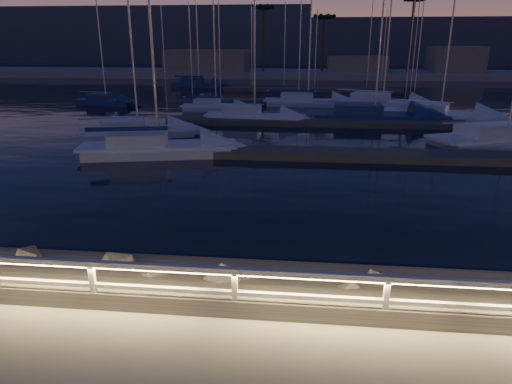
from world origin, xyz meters
TOP-DOWN VIEW (x-y plane):
  - ground at (0.00, 0.00)m, footprint 400.00×400.00m
  - harbor_water at (0.00, 31.22)m, footprint 400.00×440.00m
  - guard_rail at (-0.07, -0.00)m, footprint 44.11×0.12m
  - riprap at (-3.67, 1.52)m, footprint 35.50×3.00m
  - floating_docks at (0.00, 32.50)m, footprint 22.00×36.00m
  - far_shore at (-0.12, 74.05)m, footprint 160.00×14.00m
  - palm_left at (-8.00, 72.00)m, footprint 3.00×3.00m
  - palm_center at (2.00, 73.00)m, footprint 3.00×3.00m
  - palm_right at (16.00, 72.00)m, footprint 3.00×3.00m
  - distant_hills at (-22.13, 133.69)m, footprint 230.00×37.50m
  - sailboat_b at (-8.80, 15.60)m, footprint 8.73×4.19m
  - sailboat_d at (11.25, 20.52)m, footprint 10.06×6.16m
  - sailboat_e at (-8.76, 32.39)m, footprint 6.21×2.00m
  - sailboat_f at (-11.61, 20.29)m, footprint 7.57×4.81m
  - sailboat_g at (-0.65, 36.81)m, footprint 8.51×2.87m
  - sailboat_h at (4.41, 28.09)m, footprint 10.00×3.33m
  - sailboat_i at (-20.17, 35.20)m, footprint 6.38×3.01m
  - sailboat_j at (-4.74, 26.93)m, footprint 7.78×2.89m
  - sailboat_k at (6.30, 36.11)m, footprint 9.52×5.87m
  - sailboat_l at (9.76, 29.57)m, footprint 9.37×6.08m
  - sailboat_n at (-15.30, 54.17)m, footprint 7.96×3.32m

SIDE VIEW (x-z plane):
  - harbor_water at x=0.00m, z-range -1.27..-0.67m
  - floating_docks at x=0.00m, z-range -0.60..-0.20m
  - riprap at x=-3.67m, z-range -0.93..0.49m
  - sailboat_i at x=-20.17m, z-range -5.47..5.07m
  - sailboat_e at x=-8.76m, z-range -5.47..5.08m
  - sailboat_f at x=-11.61m, z-range -6.47..6.12m
  - sailboat_j at x=-4.74m, z-range -6.65..6.32m
  - sailboat_n at x=-15.30m, z-range -6.75..6.43m
  - sailboat_g at x=-0.65m, z-range -7.29..6.97m
  - sailboat_l at x=9.76m, z-range -7.90..7.59m
  - sailboat_d at x=11.25m, z-range -8.40..8.12m
  - sailboat_b at x=-8.80m, z-range -7.31..7.04m
  - sailboat_h at x=4.41m, z-range -8.49..8.23m
  - sailboat_k at x=6.30m, z-range -7.98..7.72m
  - ground at x=0.00m, z-range 0.00..0.00m
  - far_shore at x=-0.12m, z-range -2.31..2.89m
  - guard_rail at x=-0.07m, z-range 0.24..1.30m
  - distant_hills at x=-22.13m, z-range -4.26..13.74m
  - palm_center at x=2.00m, z-range 3.93..13.63m
  - palm_left at x=-8.00m, z-range 4.54..15.74m
  - palm_right at x=16.00m, z-range 4.93..17.13m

